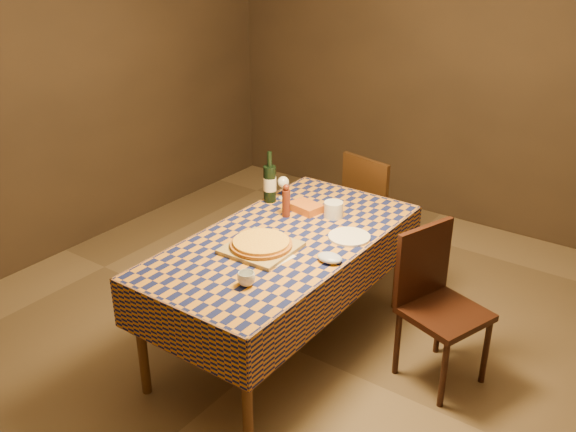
% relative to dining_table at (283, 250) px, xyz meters
% --- Properties ---
extents(room, '(5.00, 5.10, 2.70)m').
position_rel_dining_table_xyz_m(room, '(0.00, 0.00, 0.66)').
color(room, brown).
rests_on(room, ground).
extents(dining_table, '(0.94, 1.84, 0.77)m').
position_rel_dining_table_xyz_m(dining_table, '(0.00, 0.00, 0.00)').
color(dining_table, brown).
rests_on(dining_table, ground).
extents(cutting_board, '(0.39, 0.39, 0.02)m').
position_rel_dining_table_xyz_m(cutting_board, '(-0.02, -0.19, 0.09)').
color(cutting_board, '#A48B4D').
rests_on(cutting_board, dining_table).
extents(pizza, '(0.42, 0.42, 0.04)m').
position_rel_dining_table_xyz_m(pizza, '(-0.02, -0.19, 0.12)').
color(pizza, '#9F5A1A').
rests_on(pizza, cutting_board).
extents(pepper_mill, '(0.07, 0.07, 0.22)m').
position_rel_dining_table_xyz_m(pepper_mill, '(-0.17, 0.27, 0.18)').
color(pepper_mill, '#511E12').
rests_on(pepper_mill, dining_table).
extents(bowl, '(0.19, 0.19, 0.05)m').
position_rel_dining_table_xyz_m(bowl, '(-0.00, -0.20, 0.10)').
color(bowl, '#563E48').
rests_on(bowl, dining_table).
extents(wine_glass, '(0.08, 0.08, 0.16)m').
position_rel_dining_table_xyz_m(wine_glass, '(-0.36, 0.50, 0.19)').
color(wine_glass, silver).
rests_on(wine_glass, dining_table).
extents(wine_bottle, '(0.11, 0.11, 0.35)m').
position_rel_dining_table_xyz_m(wine_bottle, '(-0.41, 0.41, 0.21)').
color(wine_bottle, black).
rests_on(wine_bottle, dining_table).
extents(deli_tub, '(0.12, 0.12, 0.10)m').
position_rel_dining_table_xyz_m(deli_tub, '(0.08, 0.44, 0.13)').
color(deli_tub, silver).
rests_on(deli_tub, dining_table).
extents(takeout_container, '(0.23, 0.18, 0.05)m').
position_rel_dining_table_xyz_m(takeout_container, '(-0.12, 0.41, 0.10)').
color(takeout_container, '#BB5B18').
rests_on(takeout_container, dining_table).
extents(white_plate, '(0.28, 0.28, 0.01)m').
position_rel_dining_table_xyz_m(white_plate, '(0.32, 0.24, 0.08)').
color(white_plate, white).
rests_on(white_plate, dining_table).
extents(tumbler, '(0.12, 0.12, 0.07)m').
position_rel_dining_table_xyz_m(tumbler, '(0.16, -0.54, 0.11)').
color(tumbler, silver).
rests_on(tumbler, dining_table).
extents(flour_patch, '(0.24, 0.20, 0.00)m').
position_rel_dining_table_xyz_m(flour_patch, '(0.07, -0.21, 0.08)').
color(flour_patch, white).
rests_on(flour_patch, dining_table).
extents(flour_bag, '(0.16, 0.13, 0.04)m').
position_rel_dining_table_xyz_m(flour_bag, '(0.38, -0.07, 0.10)').
color(flour_bag, '#AEBBDE').
rests_on(flour_bag, dining_table).
extents(chair_far, '(0.50, 0.50, 0.93)m').
position_rel_dining_table_xyz_m(chair_far, '(-0.06, 1.25, -0.17)').
color(chair_far, black).
rests_on(chair_far, ground).
extents(chair_right, '(0.54, 0.53, 0.93)m').
position_rel_dining_table_xyz_m(chair_right, '(0.86, 0.31, -0.17)').
color(chair_right, black).
rests_on(chair_right, ground).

